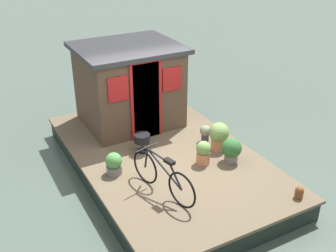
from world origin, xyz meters
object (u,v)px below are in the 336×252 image
(bicycle, at_px, (163,176))
(potted_plant_lavender, at_px, (114,164))
(potted_plant_succulent, at_px, (219,135))
(charcoal_grill, at_px, (142,139))
(mooring_bollard, at_px, (299,192))
(potted_plant_rosemary, at_px, (205,133))
(potted_plant_geranium, at_px, (203,152))
(potted_plant_fern, at_px, (232,150))
(houseboat_cabin, at_px, (129,85))

(bicycle, distance_m, potted_plant_lavender, 1.13)
(potted_plant_succulent, distance_m, charcoal_grill, 1.59)
(potted_plant_lavender, xyz_separation_m, mooring_bollard, (-2.23, -2.51, -0.11))
(potted_plant_rosemary, xyz_separation_m, potted_plant_geranium, (-0.73, 0.53, 0.04))
(potted_plant_rosemary, bearing_deg, potted_plant_succulent, -169.65)
(bicycle, xyz_separation_m, potted_plant_fern, (0.29, -1.68, -0.09))
(potted_plant_rosemary, height_order, potted_plant_fern, potted_plant_fern)
(potted_plant_lavender, height_order, potted_plant_succulent, potted_plant_succulent)
(potted_plant_fern, relative_size, potted_plant_succulent, 0.86)
(houseboat_cabin, xyz_separation_m, bicycle, (-2.90, 0.67, -0.57))
(houseboat_cabin, xyz_separation_m, potted_plant_geranium, (-2.40, -0.49, -0.68))
(potted_plant_lavender, distance_m, mooring_bollard, 3.36)
(potted_plant_lavender, bearing_deg, potted_plant_geranium, -106.85)
(potted_plant_succulent, bearing_deg, houseboat_cabin, 27.81)
(charcoal_grill, bearing_deg, bicycle, 168.21)
(potted_plant_lavender, bearing_deg, potted_plant_succulent, -94.15)
(houseboat_cabin, distance_m, bicycle, 3.03)
(potted_plant_lavender, xyz_separation_m, charcoal_grill, (0.48, -0.81, 0.08))
(houseboat_cabin, distance_m, potted_plant_lavender, 2.34)
(potted_plant_fern, bearing_deg, houseboat_cabin, 21.09)
(mooring_bollard, bearing_deg, bicycle, 58.48)
(potted_plant_geranium, xyz_separation_m, mooring_bollard, (-1.73, -0.84, -0.14))
(potted_plant_rosemary, bearing_deg, mooring_bollard, -172.66)
(bicycle, xyz_separation_m, charcoal_grill, (1.49, -0.31, -0.07))
(bicycle, height_order, mooring_bollard, bicycle)
(charcoal_grill, xyz_separation_m, mooring_bollard, (-2.72, -1.69, -0.18))
(potted_plant_rosemary, bearing_deg, bicycle, 126.17)
(potted_plant_lavender, height_order, mooring_bollard, potted_plant_lavender)
(potted_plant_lavender, bearing_deg, potted_plant_fern, -108.12)
(potted_plant_rosemary, relative_size, potted_plant_succulent, 0.64)
(charcoal_grill, bearing_deg, potted_plant_rosemary, -100.52)
(bicycle, bearing_deg, potted_plant_rosemary, -53.83)
(potted_plant_rosemary, distance_m, mooring_bollard, 2.48)
(charcoal_grill, bearing_deg, houseboat_cabin, -14.36)
(potted_plant_fern, xyz_separation_m, charcoal_grill, (1.20, 1.37, 0.02))
(charcoal_grill, distance_m, mooring_bollard, 3.20)
(potted_plant_geranium, distance_m, charcoal_grill, 1.30)
(potted_plant_succulent, bearing_deg, mooring_bollard, -173.24)
(bicycle, relative_size, potted_plant_lavender, 3.61)
(houseboat_cabin, height_order, potted_plant_rosemary, houseboat_cabin)
(bicycle, height_order, potted_plant_rosemary, bicycle)
(potted_plant_fern, xyz_separation_m, potted_plant_succulent, (0.55, -0.08, 0.05))
(potted_plant_fern, height_order, potted_plant_succulent, potted_plant_succulent)
(potted_plant_fern, xyz_separation_m, potted_plant_geranium, (0.21, 0.52, -0.02))
(mooring_bollard, bearing_deg, houseboat_cabin, 17.87)
(potted_plant_lavender, bearing_deg, houseboat_cabin, -31.81)
(potted_plant_lavender, distance_m, potted_plant_succulent, 2.27)
(bicycle, xyz_separation_m, potted_plant_lavender, (1.00, 0.50, -0.15))
(bicycle, height_order, potted_plant_fern, bicycle)
(houseboat_cabin, relative_size, charcoal_grill, 5.70)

